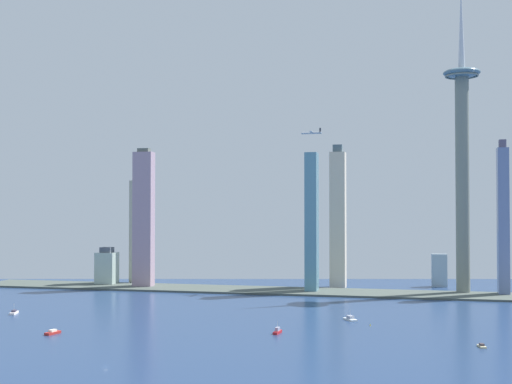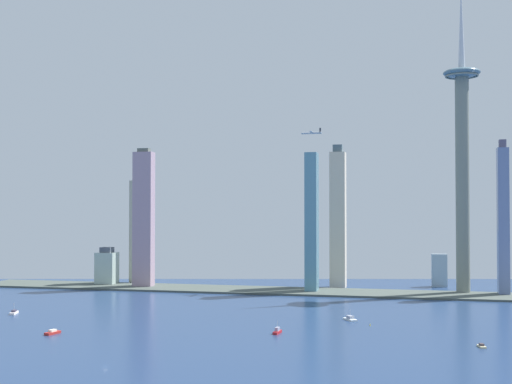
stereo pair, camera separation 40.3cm
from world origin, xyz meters
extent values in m
plane|color=navy|center=(0.00, 0.00, 0.00)|extent=(6000.00, 6000.00, 0.00)
cube|color=#47504A|center=(0.00, 419.50, 1.16)|extent=(728.25, 73.99, 2.32)
cylinder|color=gray|center=(253.35, 446.85, 133.66)|extent=(16.31, 16.31, 267.32)
ellipsoid|color=slate|center=(253.35, 446.85, 267.32)|extent=(44.19, 44.19, 11.01)
torus|color=gray|center=(253.35, 446.85, 263.47)|extent=(39.77, 39.77, 2.20)
cone|color=silver|center=(253.35, 446.85, 325.91)|extent=(8.16, 8.16, 106.17)
cube|color=#9CB3BE|center=(228.19, 521.56, 21.48)|extent=(20.05, 12.84, 42.95)
cube|color=beige|center=(99.04, 483.41, 88.28)|extent=(19.95, 22.77, 176.56)
cube|color=#4D616A|center=(99.04, 483.41, 181.44)|extent=(11.97, 13.66, 9.77)
cube|color=#6478A7|center=(298.72, 440.81, 87.39)|extent=(12.77, 17.15, 174.77)
cube|color=#5B556D|center=(298.72, 440.81, 179.59)|extent=(7.66, 10.29, 9.64)
cube|color=#A88C9E|center=(-147.42, 422.73, 88.27)|extent=(25.41, 15.67, 176.54)
cube|color=#566159|center=(-147.42, 422.73, 179.00)|extent=(15.25, 9.40, 4.90)
cube|color=#578DA2|center=(73.27, 422.48, 85.76)|extent=(14.59, 23.16, 171.52)
cube|color=#ABB19B|center=(-176.01, 470.31, 70.69)|extent=(14.24, 24.95, 141.39)
cube|color=#525662|center=(-176.01, 470.31, 145.75)|extent=(8.55, 14.97, 8.73)
cube|color=#AFC6BB|center=(-206.63, 438.92, 21.90)|extent=(26.01, 22.27, 43.79)
cube|color=#4D5563|center=(-206.63, 438.92, 47.31)|extent=(15.61, 13.36, 7.03)
cube|color=white|center=(138.26, 220.89, 0.76)|extent=(14.54, 17.38, 1.52)
cube|color=#979DAF|center=(138.26, 220.89, 2.86)|extent=(7.78, 8.57, 2.67)
cylinder|color=silver|center=(138.26, 220.89, 7.01)|extent=(0.24, 0.24, 5.63)
cube|color=red|center=(86.05, 140.23, 1.07)|extent=(5.32, 13.87, 2.13)
cube|color=#8F92AA|center=(86.05, 140.23, 3.63)|extent=(3.31, 6.22, 2.99)
cylinder|color=silver|center=(86.05, 140.23, 7.75)|extent=(0.24, 0.24, 5.24)
cube|color=red|center=(-92.38, 96.20, 1.00)|extent=(8.48, 15.07, 1.99)
cube|color=#ECE5CB|center=(-92.38, 96.20, 2.87)|extent=(5.06, 6.96, 1.77)
cube|color=white|center=(-184.19, 184.90, 1.06)|extent=(9.44, 17.08, 2.13)
cube|color=#363346|center=(-184.19, 184.90, 3.05)|extent=(5.35, 7.89, 1.84)
cylinder|color=silver|center=(-184.19, 184.90, 7.25)|extent=(0.24, 0.24, 6.58)
cube|color=beige|center=(244.09, 119.15, 0.65)|extent=(6.28, 11.52, 1.30)
cube|color=#393238|center=(244.09, 119.15, 2.06)|extent=(3.82, 5.29, 1.53)
cone|color=yellow|center=(157.93, 195.52, 1.03)|extent=(1.08, 1.08, 2.06)
cylinder|color=silver|center=(68.72, 457.16, 199.92)|extent=(25.63, 3.33, 2.64)
sphere|color=silver|center=(55.94, 457.51, 199.92)|extent=(2.64, 2.64, 2.64)
cube|color=silver|center=(68.72, 457.16, 201.11)|extent=(3.78, 25.03, 0.50)
cube|color=silver|center=(79.46, 456.87, 200.32)|extent=(2.41, 8.79, 0.40)
cube|color=#2D333D|center=(79.46, 456.87, 203.74)|extent=(2.19, 0.56, 5.00)
camera|label=1|loc=(195.54, -413.55, 102.19)|focal=48.07mm
camera|label=2|loc=(195.94, -413.46, 102.19)|focal=48.07mm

